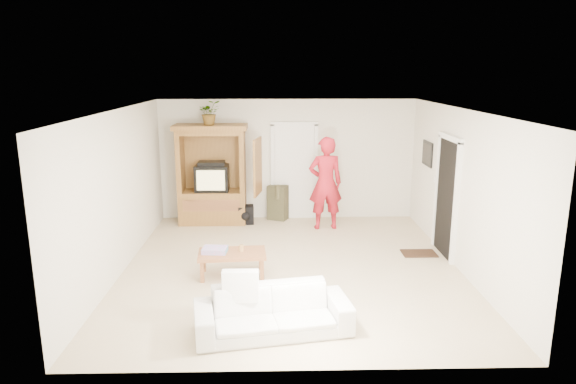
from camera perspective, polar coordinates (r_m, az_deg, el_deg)
name	(u,v)px	position (r m, az deg, el deg)	size (l,w,h in m)	color
floor	(291,268)	(8.61, 0.39, -8.40)	(6.00, 6.00, 0.00)	tan
ceiling	(292,110)	(8.02, 0.42, 9.13)	(6.00, 6.00, 0.00)	white
wall_back	(287,160)	(11.16, -0.08, 3.61)	(5.50, 5.50, 0.00)	silver
wall_front	(301,258)	(5.35, 1.40, -7.39)	(5.50, 5.50, 0.00)	silver
wall_left	(119,193)	(8.59, -18.27, -0.05)	(6.00, 6.00, 0.00)	silver
wall_right	(462,191)	(8.74, 18.72, 0.15)	(6.00, 6.00, 0.00)	silver
armoire	(213,181)	(10.98, -8.29, 1.22)	(1.82, 1.14, 2.10)	olive
door_back	(294,173)	(11.18, 0.70, 2.17)	(0.85, 0.05, 2.04)	white
doorway_right	(447,198)	(9.35, 17.22, -0.68)	(0.05, 0.90, 2.04)	black
framed_picture	(427,154)	(10.45, 15.24, 4.14)	(0.03, 0.60, 0.48)	black
doormat	(419,253)	(9.51, 14.35, -6.62)	(0.60, 0.40, 0.02)	#382316
plant	(210,113)	(10.74, -8.70, 8.72)	(0.45, 0.39, 0.50)	#4C7238
man	(325,183)	(10.46, 4.18, 0.98)	(0.70, 0.46, 1.91)	#AA1624
sofa	(273,311)	(6.54, -1.71, -13.12)	(1.92, 0.75, 0.56)	silver
coffee_table	(232,255)	(8.22, -6.23, -7.00)	(1.10, 0.66, 0.39)	#9C5F36
towel	(215,250)	(8.22, -8.13, -6.39)	(0.38, 0.28, 0.08)	#FC54AC
candle	(241,248)	(8.22, -5.21, -6.23)	(0.08, 0.08, 0.10)	tan
backpack_black	(246,215)	(10.91, -4.71, -2.58)	(0.33, 0.19, 0.40)	black
backpack_olive	(278,203)	(11.20, -1.14, -1.18)	(0.40, 0.29, 0.76)	#47442B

